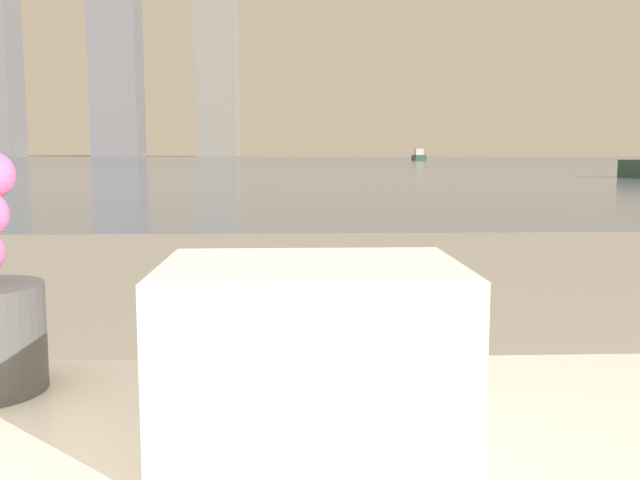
% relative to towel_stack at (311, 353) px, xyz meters
% --- Properties ---
extents(towel_stack, '(0.26, 0.19, 0.16)m').
position_rel_towel_stack_xyz_m(towel_stack, '(0.00, 0.00, 0.00)').
color(towel_stack, silver).
rests_on(towel_stack, bathtub).
extents(harbor_water, '(180.00, 110.00, 0.01)m').
position_rel_towel_stack_xyz_m(harbor_water, '(0.19, 61.20, -0.60)').
color(harbor_water, slate).
rests_on(harbor_water, ground_plane).
extents(harbor_boat_1, '(1.02, 2.79, 1.04)m').
position_rel_towel_stack_xyz_m(harbor_boat_1, '(11.58, 63.62, -0.23)').
color(harbor_boat_1, '#335647').
rests_on(harbor_boat_1, harbor_water).
extents(skyline_tower_2, '(6.05, 11.37, 30.48)m').
position_rel_towel_stack_xyz_m(skyline_tower_2, '(-11.63, 117.20, 14.63)').
color(skyline_tower_2, gray).
rests_on(skyline_tower_2, ground_plane).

